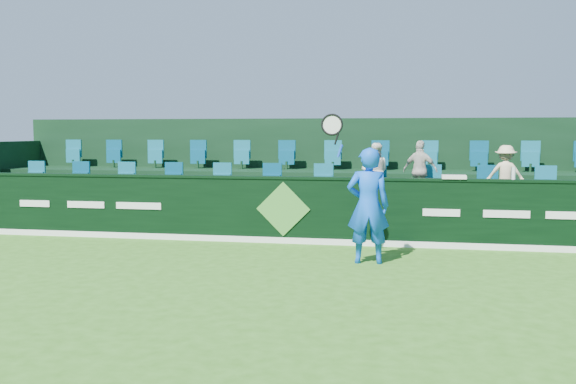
% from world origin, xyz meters
% --- Properties ---
extents(ground, '(60.00, 60.00, 0.00)m').
position_xyz_m(ground, '(0.00, 0.00, 0.00)').
color(ground, '#2F6618').
rests_on(ground, ground).
extents(sponsor_hoarding, '(16.00, 0.25, 1.35)m').
position_xyz_m(sponsor_hoarding, '(0.00, 4.00, 0.67)').
color(sponsor_hoarding, black).
rests_on(sponsor_hoarding, ground).
extents(stand_tier_front, '(16.00, 2.00, 0.80)m').
position_xyz_m(stand_tier_front, '(0.00, 5.10, 0.40)').
color(stand_tier_front, black).
rests_on(stand_tier_front, ground).
extents(stand_tier_back, '(16.00, 1.80, 1.30)m').
position_xyz_m(stand_tier_back, '(0.00, 7.00, 0.65)').
color(stand_tier_back, black).
rests_on(stand_tier_back, ground).
extents(stand_rear, '(16.00, 4.10, 2.60)m').
position_xyz_m(stand_rear, '(0.00, 7.44, 1.22)').
color(stand_rear, black).
rests_on(stand_rear, ground).
extents(seat_row_front, '(13.50, 0.50, 0.60)m').
position_xyz_m(seat_row_front, '(0.00, 5.50, 1.10)').
color(seat_row_front, '#126177').
rests_on(seat_row_front, stand_tier_front).
extents(seat_row_back, '(13.50, 0.50, 0.60)m').
position_xyz_m(seat_row_back, '(0.00, 7.30, 1.60)').
color(seat_row_back, '#126177').
rests_on(seat_row_back, stand_tier_back).
extents(tennis_player, '(1.23, 0.54, 2.60)m').
position_xyz_m(tennis_player, '(1.79, 2.25, 1.00)').
color(tennis_player, blue).
rests_on(tennis_player, ground).
extents(spectator_left, '(0.60, 0.47, 1.22)m').
position_xyz_m(spectator_left, '(1.76, 5.12, 1.41)').
color(spectator_left, white).
rests_on(spectator_left, stand_tier_front).
extents(spectator_middle, '(0.81, 0.55, 1.27)m').
position_xyz_m(spectator_middle, '(2.71, 5.12, 1.43)').
color(spectator_middle, beige).
rests_on(spectator_middle, stand_tier_front).
extents(spectator_right, '(0.81, 0.54, 1.18)m').
position_xyz_m(spectator_right, '(4.43, 5.12, 1.39)').
color(spectator_right, beige).
rests_on(spectator_right, stand_tier_front).
extents(towel, '(0.46, 0.30, 0.07)m').
position_xyz_m(towel, '(3.33, 4.00, 1.38)').
color(towel, silver).
rests_on(towel, sponsor_hoarding).
extents(drinks_bottle, '(0.07, 0.07, 0.24)m').
position_xyz_m(drinks_bottle, '(4.42, 4.00, 1.47)').
color(drinks_bottle, silver).
rests_on(drinks_bottle, sponsor_hoarding).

